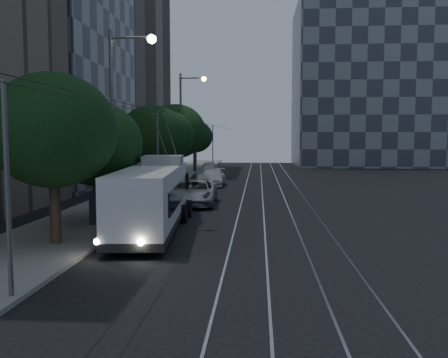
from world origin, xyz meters
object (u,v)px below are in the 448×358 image
object	(u,v)px
pickup_silver	(195,193)
car_white_c	(205,173)
trolleybus	(153,197)
car_white_d	(209,168)
streetlamp_far	(185,118)
car_white_b	(212,178)
car_white_a	(201,181)
streetlamp_near	(120,109)

from	to	relation	value
pickup_silver	car_white_c	xyz separation A→B (m)	(-1.38, 18.72, -0.17)
trolleybus	car_white_d	distance (m)	33.63
car_white_c	streetlamp_far	distance (m)	8.00
pickup_silver	streetlamp_far	distance (m)	14.17
car_white_b	streetlamp_far	world-z (taller)	streetlamp_far
pickup_silver	car_white_c	size ratio (longest dim) A/B	1.50
streetlamp_far	car_white_a	bearing A→B (deg)	-60.07
car_white_a	streetlamp_far	bearing A→B (deg)	101.78
car_white_b	car_white_c	size ratio (longest dim) A/B	1.34
trolleybus	streetlamp_near	distance (m)	4.74
trolleybus	streetlamp_far	bearing A→B (deg)	90.10
pickup_silver	car_white_d	bearing A→B (deg)	92.00
car_white_c	streetlamp_far	xyz separation A→B (m)	(-1.14, -5.79, 5.41)
car_white_b	car_white_c	xyz separation A→B (m)	(-1.38, 6.58, -0.12)
trolleybus	streetlamp_near	world-z (taller)	streetlamp_near
car_white_a	car_white_d	world-z (taller)	car_white_d
trolleybus	pickup_silver	size ratio (longest dim) A/B	2.00
car_white_d	streetlamp_far	bearing A→B (deg)	-97.21
pickup_silver	streetlamp_far	world-z (taller)	streetlamp_far
car_white_d	streetlamp_near	size ratio (longest dim) A/B	0.47
pickup_silver	car_white_d	size ratio (longest dim) A/B	1.29
car_white_c	car_white_d	distance (m)	5.99
trolleybus	car_white_b	distance (m)	21.08
pickup_silver	streetlamp_far	xyz separation A→B (m)	(-2.51, 12.93, 5.24)
car_white_b	streetlamp_near	xyz separation A→B (m)	(-2.69, -19.89, 5.06)
streetlamp_near	pickup_silver	bearing A→B (deg)	70.88
car_white_c	car_white_d	bearing A→B (deg)	94.41
streetlamp_far	trolleybus	bearing A→B (deg)	-85.72
streetlamp_near	car_white_a	bearing A→B (deg)	83.59
streetlamp_far	pickup_silver	bearing A→B (deg)	-79.00
streetlamp_near	car_white_b	bearing A→B (deg)	82.30
car_white_a	streetlamp_near	bearing A→B (deg)	-114.56
car_white_c	car_white_d	world-z (taller)	car_white_d
trolleybus	car_white_a	size ratio (longest dim) A/B	2.93
pickup_silver	car_white_d	distance (m)	24.75
pickup_silver	streetlamp_far	size ratio (longest dim) A/B	0.58
car_white_b	trolleybus	bearing A→B (deg)	-91.60
car_white_d	trolleybus	bearing A→B (deg)	-91.37
car_white_b	streetlamp_far	bearing A→B (deg)	163.23
car_white_c	car_white_b	bearing A→B (deg)	-75.35
trolleybus	car_white_d	bearing A→B (deg)	86.95
car_white_a	trolleybus	bearing A→B (deg)	-108.65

